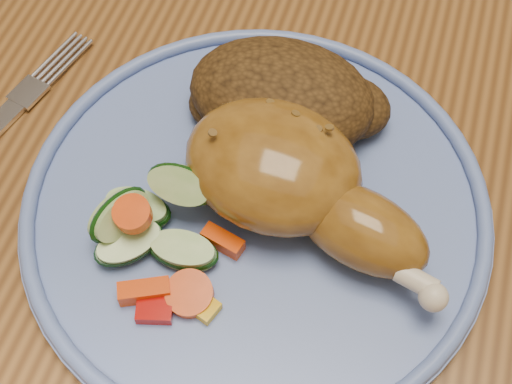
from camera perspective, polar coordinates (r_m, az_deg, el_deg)
dining_table at (r=0.60m, az=6.55°, el=2.99°), size 0.90×1.40×0.75m
plate at (r=0.46m, az=0.00°, el=-1.36°), size 0.30×0.30×0.01m
plate_rim at (r=0.45m, az=0.00°, el=-0.66°), size 0.30×0.30×0.01m
chicken_leg at (r=0.44m, az=3.05°, el=0.92°), size 0.18×0.12×0.06m
rice_pilaf at (r=0.48m, az=2.39°, el=7.55°), size 0.14×0.09×0.06m
vegetable_pile at (r=0.44m, az=-8.17°, el=-3.04°), size 0.10×0.10×0.05m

